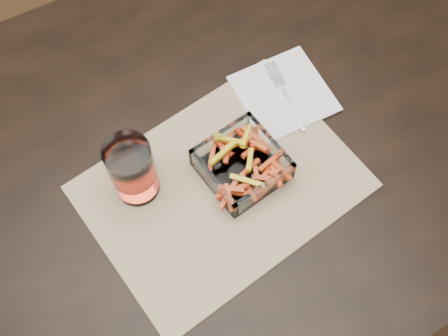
{
  "coord_description": "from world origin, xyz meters",
  "views": [
    {
      "loc": [
        -0.21,
        -0.41,
        1.64
      ],
      "look_at": [
        -0.02,
        -0.06,
        0.78
      ],
      "focal_mm": 45.0,
      "sensor_mm": 36.0,
      "label": 1
    }
  ],
  "objects_px": {
    "glass_bowl": "(242,165)",
    "fork": "(284,93)",
    "tumbler": "(133,171)",
    "dining_table": "(216,166)"
  },
  "relations": [
    {
      "from": "glass_bowl",
      "to": "fork",
      "type": "relative_size",
      "value": 0.92
    },
    {
      "from": "tumbler",
      "to": "dining_table",
      "type": "bearing_deg",
      "value": 2.99
    },
    {
      "from": "fork",
      "to": "tumbler",
      "type": "bearing_deg",
      "value": -166.45
    },
    {
      "from": "tumbler",
      "to": "fork",
      "type": "xyz_separation_m",
      "value": [
        0.32,
        0.04,
        -0.06
      ]
    },
    {
      "from": "dining_table",
      "to": "tumbler",
      "type": "height_order",
      "value": "tumbler"
    },
    {
      "from": "glass_bowl",
      "to": "tumbler",
      "type": "xyz_separation_m",
      "value": [
        -0.17,
        0.06,
        0.04
      ]
    },
    {
      "from": "dining_table",
      "to": "glass_bowl",
      "type": "bearing_deg",
      "value": -76.97
    },
    {
      "from": "tumbler",
      "to": "fork",
      "type": "relative_size",
      "value": 0.84
    },
    {
      "from": "tumbler",
      "to": "fork",
      "type": "height_order",
      "value": "tumbler"
    },
    {
      "from": "dining_table",
      "to": "tumbler",
      "type": "distance_m",
      "value": 0.22
    }
  ]
}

